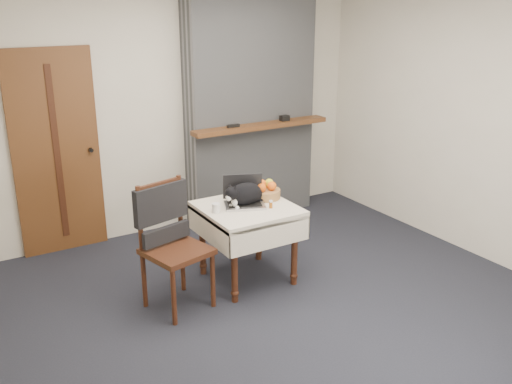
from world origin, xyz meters
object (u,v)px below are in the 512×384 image
side_table (247,218)px  laptop (244,197)px  chair (168,228)px  door (56,153)px  cat (246,194)px  pill_bottle (271,204)px  cream_jar (216,208)px  fruit_basket (265,191)px

side_table → laptop: laptop is taller
chair → door: bearing=93.5°
side_table → chair: chair is taller
cat → pill_bottle: 0.24m
cat → cream_jar: size_ratio=6.07×
side_table → chair: 0.76m
door → cat: 1.95m
side_table → cat: 0.22m
chair → fruit_basket: bearing=-5.9°
side_table → laptop: 0.19m
cat → chair: bearing=169.3°
door → cream_jar: bearing=-58.2°
cat → fruit_basket: cat is taller
door → chair: size_ratio=1.91×
cat → cream_jar: (-0.31, -0.03, -0.06)m
cream_jar → fruit_basket: 0.56m
laptop → fruit_basket: 0.25m
side_table → cream_jar: bearing=178.2°
side_table → pill_bottle: 0.26m
cream_jar → pill_bottle: (0.45, -0.15, -0.00)m
side_table → fruit_basket: (0.25, 0.12, 0.18)m
laptop → fruit_basket: size_ratio=1.55×
door → fruit_basket: size_ratio=7.13×
laptop → chair: chair is taller
door → chair: door is taller
cream_jar → fruit_basket: fruit_basket is taller
cat → fruit_basket: 0.26m
cat → cream_jar: cat is taller
pill_bottle → cream_jar: bearing=162.0°
pill_bottle → fruit_basket: (0.10, 0.25, 0.03)m
side_table → laptop: bearing=87.0°
side_table → cream_jar: 0.34m
cream_jar → chair: size_ratio=0.08×
cream_jar → fruit_basket: bearing=10.9°
pill_bottle → door: bearing=129.9°
door → cat: bearing=-50.0°
door → laptop: bearing=-49.6°
door → cream_jar: 1.80m
cat → door: bearing=114.4°
side_table → cat: size_ratio=1.59×
fruit_basket → laptop: bearing=-168.8°
laptop → pill_bottle: bearing=-31.2°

